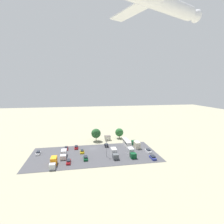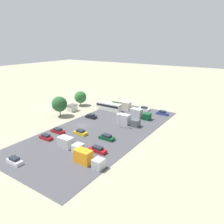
{
  "view_description": "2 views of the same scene",
  "coord_description": "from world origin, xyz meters",
  "px_view_note": "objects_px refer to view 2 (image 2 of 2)",
  "views": [
    {
      "loc": [
        6.34,
        90.02,
        32.89
      ],
      "look_at": [
        -4.93,
        28.95,
        23.83
      ],
      "focal_mm": 28.0,
      "sensor_mm": 36.0,
      "label": 1
    },
    {
      "loc": [
        51.42,
        46.98,
        27.12
      ],
      "look_at": [
        -5.9,
        8.58,
        4.67
      ],
      "focal_mm": 35.0,
      "sensor_mm": 36.0,
      "label": 2
    }
  ],
  "objects_px": {
    "bus": "(109,106)",
    "parked_truck_2": "(139,114)",
    "parked_car_6": "(81,132)",
    "parked_car_5": "(107,137)",
    "parked_truck_0": "(122,105)",
    "parked_truck_3": "(87,158)",
    "parked_car_3": "(162,113)",
    "parked_car_2": "(58,131)",
    "parked_car_8": "(98,150)",
    "parked_car_7": "(15,161)",
    "parked_truck_1": "(69,144)",
    "parked_car_4": "(144,109)",
    "parked_car_0": "(46,137)",
    "parked_car_1": "(91,116)",
    "parked_truck_4": "(127,120)",
    "shed_building": "(72,108)"
  },
  "relations": [
    {
      "from": "parked_car_4",
      "to": "parked_truck_1",
      "type": "xyz_separation_m",
      "value": [
        41.55,
        -1.68,
        0.7
      ]
    },
    {
      "from": "parked_car_6",
      "to": "parked_car_0",
      "type": "bearing_deg",
      "value": -36.72
    },
    {
      "from": "parked_car_2",
      "to": "parked_car_8",
      "type": "height_order",
      "value": "parked_car_8"
    },
    {
      "from": "shed_building",
      "to": "parked_truck_2",
      "type": "height_order",
      "value": "parked_truck_2"
    },
    {
      "from": "shed_building",
      "to": "parked_car_1",
      "type": "distance_m",
      "value": 12.15
    },
    {
      "from": "parked_car_6",
      "to": "parked_car_8",
      "type": "relative_size",
      "value": 0.88
    },
    {
      "from": "parked_car_0",
      "to": "parked_truck_0",
      "type": "relative_size",
      "value": 0.47
    },
    {
      "from": "parked_truck_2",
      "to": "parked_car_7",
      "type": "bearing_deg",
      "value": -12.21
    },
    {
      "from": "parked_car_0",
      "to": "parked_car_2",
      "type": "relative_size",
      "value": 0.93
    },
    {
      "from": "parked_car_4",
      "to": "parked_truck_4",
      "type": "relative_size",
      "value": 0.55
    },
    {
      "from": "parked_truck_0",
      "to": "shed_building",
      "type": "bearing_deg",
      "value": 131.28
    },
    {
      "from": "bus",
      "to": "parked_car_5",
      "type": "height_order",
      "value": "bus"
    },
    {
      "from": "parked_car_1",
      "to": "parked_truck_3",
      "type": "bearing_deg",
      "value": 37.56
    },
    {
      "from": "parked_car_6",
      "to": "parked_truck_1",
      "type": "xyz_separation_m",
      "value": [
        8.6,
        3.66,
        0.73
      ]
    },
    {
      "from": "parked_car_8",
      "to": "parked_truck_2",
      "type": "bearing_deg",
      "value": -173.95
    },
    {
      "from": "parked_truck_0",
      "to": "parked_truck_2",
      "type": "relative_size",
      "value": 1.18
    },
    {
      "from": "parked_car_7",
      "to": "parked_car_1",
      "type": "bearing_deg",
      "value": 8.51
    },
    {
      "from": "bus",
      "to": "parked_car_4",
      "type": "height_order",
      "value": "bus"
    },
    {
      "from": "parked_car_4",
      "to": "parked_car_2",
      "type": "bearing_deg",
      "value": -18.61
    },
    {
      "from": "bus",
      "to": "parked_truck_4",
      "type": "height_order",
      "value": "parked_truck_4"
    },
    {
      "from": "parked_truck_0",
      "to": "parked_truck_3",
      "type": "height_order",
      "value": "parked_truck_0"
    },
    {
      "from": "parked_car_3",
      "to": "parked_truck_3",
      "type": "height_order",
      "value": "parked_truck_3"
    },
    {
      "from": "parked_car_3",
      "to": "parked_truck_2",
      "type": "bearing_deg",
      "value": 146.49
    },
    {
      "from": "shed_building",
      "to": "parked_truck_2",
      "type": "distance_m",
      "value": 27.64
    },
    {
      "from": "parked_truck_2",
      "to": "parked_car_8",
      "type": "bearing_deg",
      "value": 6.05
    },
    {
      "from": "bus",
      "to": "parked_truck_2",
      "type": "relative_size",
      "value": 1.44
    },
    {
      "from": "parked_car_5",
      "to": "parked_truck_2",
      "type": "distance_m",
      "value": 21.83
    },
    {
      "from": "parked_truck_2",
      "to": "parked_truck_3",
      "type": "height_order",
      "value": "parked_truck_2"
    },
    {
      "from": "parked_car_6",
      "to": "parked_car_7",
      "type": "distance_m",
      "value": 21.13
    },
    {
      "from": "parked_car_6",
      "to": "parked_car_4",
      "type": "bearing_deg",
      "value": 170.79
    },
    {
      "from": "parked_truck_2",
      "to": "parked_truck_0",
      "type": "bearing_deg",
      "value": -118.35
    },
    {
      "from": "parked_car_2",
      "to": "parked_car_8",
      "type": "relative_size",
      "value": 0.94
    },
    {
      "from": "parked_car_6",
      "to": "parked_truck_2",
      "type": "height_order",
      "value": "parked_truck_2"
    },
    {
      "from": "shed_building",
      "to": "parked_car_3",
      "type": "bearing_deg",
      "value": 116.28
    },
    {
      "from": "bus",
      "to": "parked_car_0",
      "type": "xyz_separation_m",
      "value": [
        33.04,
        0.72,
        -1.07
      ]
    },
    {
      "from": "parked_car_2",
      "to": "parked_truck_4",
      "type": "height_order",
      "value": "parked_truck_4"
    },
    {
      "from": "parked_car_7",
      "to": "parked_truck_2",
      "type": "relative_size",
      "value": 0.54
    },
    {
      "from": "parked_car_0",
      "to": "parked_car_7",
      "type": "xyz_separation_m",
      "value": [
        12.94,
        4.49,
        0.04
      ]
    },
    {
      "from": "bus",
      "to": "parked_truck_2",
      "type": "height_order",
      "value": "parked_truck_2"
    },
    {
      "from": "parked_car_2",
      "to": "parked_truck_0",
      "type": "distance_m",
      "value": 32.51
    },
    {
      "from": "parked_car_7",
      "to": "parked_truck_1",
      "type": "distance_m",
      "value": 13.54
    },
    {
      "from": "parked_car_3",
      "to": "parked_truck_3",
      "type": "relative_size",
      "value": 0.58
    },
    {
      "from": "shed_building",
      "to": "parked_car_8",
      "type": "height_order",
      "value": "shed_building"
    },
    {
      "from": "bus",
      "to": "parked_car_2",
      "type": "xyz_separation_m",
      "value": [
        27.88,
        0.04,
        -1.07
      ]
    },
    {
      "from": "parked_car_6",
      "to": "parked_car_5",
      "type": "bearing_deg",
      "value": 99.41
    },
    {
      "from": "parked_car_3",
      "to": "parked_truck_1",
      "type": "relative_size",
      "value": 0.59
    },
    {
      "from": "parked_car_3",
      "to": "parked_truck_0",
      "type": "distance_m",
      "value": 17.11
    },
    {
      "from": "parked_car_5",
      "to": "parked_truck_3",
      "type": "relative_size",
      "value": 0.61
    },
    {
      "from": "parked_car_6",
      "to": "parked_truck_3",
      "type": "relative_size",
      "value": 0.55
    },
    {
      "from": "bus",
      "to": "parked_car_3",
      "type": "relative_size",
      "value": 2.49
    }
  ]
}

